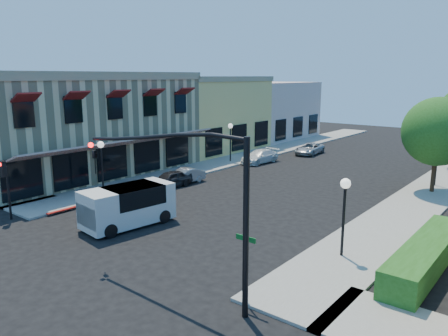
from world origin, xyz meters
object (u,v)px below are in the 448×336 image
Objects in this scene: secondary_signal at (5,179)px; lamppost_left_near at (101,154)px; street_tree_a at (438,132)px; lamppost_left_far at (230,133)px; street_name_sign at (246,258)px; parked_car_d at (309,149)px; lamppost_right_near at (345,197)px; lamppost_right_far at (438,149)px; parked_car_a at (170,179)px; parked_car_c at (260,156)px; white_van at (127,204)px; signal_mast_arm at (195,187)px; parked_car_b at (184,176)px.

lamppost_left_near is at bearing 94.34° from secondary_signal.
street_tree_a is 17.36m from lamppost_left_far.
secondary_signal is at bearing -177.07° from street_name_sign.
parked_car_d is at bearing 148.56° from street_tree_a.
lamppost_right_far is at bearing 90.00° from lamppost_right_near.
parked_car_a reaches higher than parked_car_d.
street_name_sign is at bearing -52.40° from parked_car_c.
parked_car_c is at bearing 102.48° from white_van.
parked_car_c is (2.30, 1.38, -2.14)m from lamppost_left_far.
lamppost_right_near is at bearing 67.88° from signal_mast_arm.
signal_mast_arm is 2.42× the size of parked_car_b.
parked_car_d is (1.40, 16.84, 0.02)m from parked_car_b.
parked_car_b is at bearing 135.18° from signal_mast_arm.
secondary_signal is 1.01× the size of parked_car_b.
street_name_sign is 0.76× the size of parked_car_b.
parked_car_a is at bearing 144.42° from street_name_sign.
street_name_sign reaches higher than white_van.
parked_car_d is (3.70, 8.31, -2.17)m from lamppost_left_far.
parked_car_a is (-13.70, 9.80, -1.11)m from street_name_sign.
street_name_sign is at bearing -99.78° from lamppost_right_near.
parked_car_c is at bearing 81.50° from lamppost_left_near.
parked_car_a is (2.30, 4.00, -2.15)m from lamppost_left_near.
lamppost_left_near is at bearing -141.02° from street_tree_a.
street_name_sign is at bearing -34.33° from parked_car_b.
lamppost_left_far is (-14.36, 20.50, -1.35)m from signal_mast_arm.
street_tree_a is 26.64m from secondary_signal.
lamppost_left_near is (-14.36, 6.50, -1.35)m from signal_mast_arm.
street_name_sign is at bearing -29.92° from parked_car_a.
lamppost_left_far is 0.86× the size of parked_car_c.
lamppost_left_far is at bearing -173.29° from lamppost_right_far.
parked_car_b is (-13.70, 11.28, -1.15)m from street_name_sign.
lamppost_left_far is at bearing 110.48° from white_van.
lamppost_left_near is (-17.30, -14.00, -1.46)m from street_tree_a.
white_van is at bearing -122.45° from street_tree_a.
street_tree_a is at bearing 88.77° from lamppost_right_near.
lamppost_right_far is 1.03× the size of parked_car_a.
lamppost_right_near is 0.86× the size of parked_car_c.
signal_mast_arm is 3.20× the size of street_name_sign.
white_van is 18.98m from parked_car_c.
lamppost_right_near is at bearing 21.78° from secondary_signal.
lamppost_left_far is 0.71× the size of white_van.
parked_car_c is (2.30, 15.38, -2.14)m from lamppost_left_near.
lamppost_right_far is (16.50, 22.59, 0.42)m from secondary_signal.
lamppost_right_near reaches higher than parked_car_a.
parked_car_a is at bearing 164.78° from lamppost_right_near.
parked_car_c is (1.80, 21.97, -1.72)m from secondary_signal.
street_tree_a is 2.49m from lamppost_right_far.
lamppost_right_far reaches higher than parked_car_d.
lamppost_left_far is (-0.50, 20.59, 0.42)m from secondary_signal.
signal_mast_arm is at bearing -56.44° from parked_car_c.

